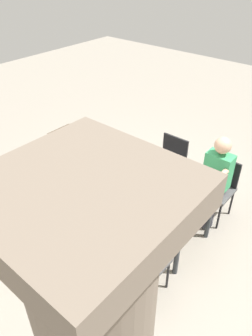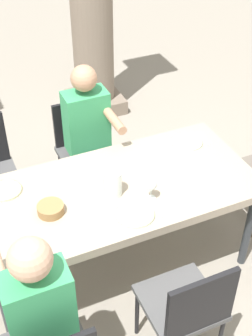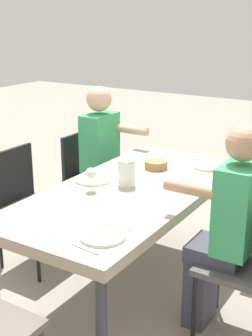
{
  "view_description": "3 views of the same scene",
  "coord_description": "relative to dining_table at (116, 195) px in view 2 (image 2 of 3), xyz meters",
  "views": [
    {
      "loc": [
        -2.01,
        2.61,
        3.19
      ],
      "look_at": [
        0.12,
        0.08,
        0.9
      ],
      "focal_mm": 34.36,
      "sensor_mm": 36.0,
      "label": 1
    },
    {
      "loc": [
        -0.91,
        -2.23,
        2.84
      ],
      "look_at": [
        0.11,
        0.08,
        0.84
      ],
      "focal_mm": 50.73,
      "sensor_mm": 36.0,
      "label": 2
    },
    {
      "loc": [
        2.49,
        1.52,
        1.85
      ],
      "look_at": [
        -0.05,
        -0.06,
        0.88
      ],
      "focal_mm": 50.46,
      "sensor_mm": 36.0,
      "label": 3
    }
  ],
  "objects": [
    {
      "name": "fork_2",
      "position": [
        0.54,
        0.26,
        0.07
      ],
      "size": [
        0.03,
        0.17,
        0.01
      ],
      "primitive_type": "cube",
      "rotation": [
        0.0,
        0.0,
        -0.06
      ],
      "color": "silver",
      "rests_on": "dining_table"
    },
    {
      "name": "diner_man_white",
      "position": [
        0.08,
        0.7,
        -0.01
      ],
      "size": [
        0.34,
        0.49,
        1.29
      ],
      "color": "#3F3F4C",
      "rests_on": "ground"
    },
    {
      "name": "diner_woman_green",
      "position": [
        -0.73,
        -0.68,
        -0.0
      ],
      "size": [
        0.35,
        0.5,
        1.29
      ],
      "color": "#3F3F4C",
      "rests_on": "ground"
    },
    {
      "name": "spoon_0",
      "position": [
        -0.53,
        0.26,
        0.07
      ],
      "size": [
        0.02,
        0.17,
        0.01
      ],
      "primitive_type": "cube",
      "rotation": [
        0.0,
        0.0,
        -0.05
      ],
      "color": "silver",
      "rests_on": "dining_table"
    },
    {
      "name": "fork_1",
      "position": [
        -0.14,
        -0.29,
        0.07
      ],
      "size": [
        0.02,
        0.17,
        0.01
      ],
      "primitive_type": "cube",
      "rotation": [
        0.0,
        0.0,
        0.03
      ],
      "color": "silver",
      "rests_on": "dining_table"
    },
    {
      "name": "spoon_2",
      "position": [
        0.84,
        0.26,
        0.07
      ],
      "size": [
        0.04,
        0.17,
        0.01
      ],
      "primitive_type": "cube",
      "rotation": [
        0.0,
        0.0,
        -0.12
      ],
      "color": "silver",
      "rests_on": "dining_table"
    },
    {
      "name": "bread_basket",
      "position": [
        -0.46,
        -0.05,
        0.09
      ],
      "size": [
        0.17,
        0.17,
        0.06
      ],
      "primitive_type": "cylinder",
      "color": "#9E7547",
      "rests_on": "dining_table"
    },
    {
      "name": "chair_mid_north",
      "position": [
        0.08,
        0.87,
        -0.18
      ],
      "size": [
        0.44,
        0.44,
        0.88
      ],
      "color": "#4F4F50",
      "rests_on": "ground"
    },
    {
      "name": "water_pitcher",
      "position": [
        -0.04,
        -0.05,
        0.14
      ],
      "size": [
        0.12,
        0.12,
        0.18
      ],
      "color": "white",
      "rests_on": "dining_table"
    },
    {
      "name": "plate_2",
      "position": [
        0.69,
        0.26,
        0.07
      ],
      "size": [
        0.24,
        0.24,
        0.02
      ],
      "color": "white",
      "rests_on": "dining_table"
    },
    {
      "name": "wine_glass_1",
      "position": [
        0.17,
        -0.19,
        0.18
      ],
      "size": [
        0.08,
        0.08,
        0.16
      ],
      "color": "white",
      "rests_on": "dining_table"
    },
    {
      "name": "plate_1",
      "position": [
        0.01,
        -0.29,
        0.07
      ],
      "size": [
        0.25,
        0.25,
        0.02
      ],
      "color": "white",
      "rests_on": "dining_table"
    },
    {
      "name": "spoon_1",
      "position": [
        0.16,
        -0.29,
        0.07
      ],
      "size": [
        0.02,
        0.17,
        0.01
      ],
      "primitive_type": "cube",
      "rotation": [
        0.0,
        0.0,
        0.02
      ],
      "color": "silver",
      "rests_on": "dining_table"
    },
    {
      "name": "dining_table",
      "position": [
        0.0,
        0.0,
        0.0
      ],
      "size": [
        1.93,
        0.91,
        0.76
      ],
      "color": "tan",
      "rests_on": "ground"
    },
    {
      "name": "chair_mid_south",
      "position": [
        0.08,
        -0.88,
        -0.17
      ],
      "size": [
        0.44,
        0.44,
        0.9
      ],
      "color": "#4F4F50",
      "rests_on": "ground"
    },
    {
      "name": "ground_plane",
      "position": [
        0.0,
        0.0,
        -0.7
      ],
      "size": [
        16.0,
        16.0,
        0.0
      ],
      "primitive_type": "plane",
      "color": "gray"
    },
    {
      "name": "plate_0",
      "position": [
        -0.68,
        0.26,
        0.07
      ],
      "size": [
        0.22,
        0.22,
        0.02
      ],
      "color": "silver",
      "rests_on": "dining_table"
    }
  ]
}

